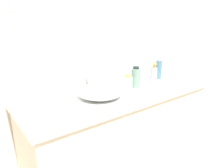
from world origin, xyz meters
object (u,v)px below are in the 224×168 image
at_px(soap_dispenser, 154,75).
at_px(spray_can, 128,84).
at_px(sink_basin, 100,91).
at_px(perfume_bottle, 136,78).
at_px(lotion_bottle, 159,69).
at_px(candle_jar, 55,107).

height_order(soap_dispenser, spray_can, soap_dispenser).
xyz_separation_m(sink_basin, perfume_bottle, (0.35, 0.02, 0.04)).
xyz_separation_m(sink_basin, lotion_bottle, (0.70, 0.08, 0.05)).
relative_size(perfume_bottle, candle_jar, 3.36).
bearing_deg(sink_basin, lotion_bottle, 6.63).
xyz_separation_m(soap_dispenser, lotion_bottle, (0.18, 0.10, 0.01)).
relative_size(soap_dispenser, lotion_bottle, 0.97).
height_order(sink_basin, candle_jar, sink_basin).
bearing_deg(soap_dispenser, spray_can, -179.80).
height_order(soap_dispenser, lotion_bottle, lotion_bottle).
bearing_deg(soap_dispenser, lotion_bottle, 29.07).
relative_size(lotion_bottle, candle_jar, 3.92).
xyz_separation_m(sink_basin, soap_dispenser, (0.52, -0.02, 0.04)).
bearing_deg(sink_basin, spray_can, -4.18).
xyz_separation_m(sink_basin, spray_can, (0.24, -0.02, 0.02)).
bearing_deg(lotion_bottle, sink_basin, -173.37).
height_order(soap_dispenser, candle_jar, soap_dispenser).
distance_m(sink_basin, candle_jar, 0.34).
bearing_deg(candle_jar, perfume_bottle, 2.89).
distance_m(sink_basin, soap_dispenser, 0.52).
height_order(lotion_bottle, candle_jar, lotion_bottle).
xyz_separation_m(lotion_bottle, perfume_bottle, (-0.34, -0.06, -0.02)).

